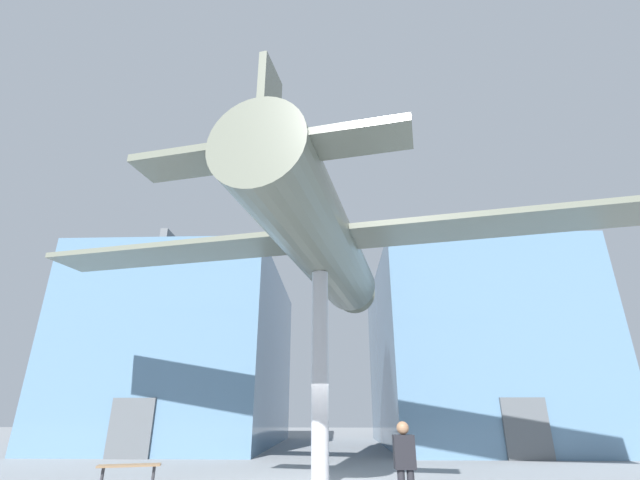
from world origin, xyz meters
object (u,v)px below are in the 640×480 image
Objects in this scene: suspended_airplane at (322,243)px; visitor_person at (405,461)px; support_pylon_central at (320,370)px; plaza_bench at (129,467)px.

visitor_person is at bearing -54.35° from suspended_airplane.
support_pylon_central is at bearing -90.00° from suspended_airplane.
support_pylon_central is at bearing 2.52° from plaza_bench.
suspended_airplane is 12.03× the size of plaza_bench.
visitor_person is (1.68, -3.75, -5.94)m from suspended_airplane.
suspended_airplane is 8.19m from plaza_bench.
plaza_bench is at bearing -28.81° from visitor_person.
support_pylon_central is 5.55m from plaza_bench.
visitor_person is (1.74, -3.42, -1.96)m from support_pylon_central.
visitor_person is at bearing -25.42° from plaza_bench.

